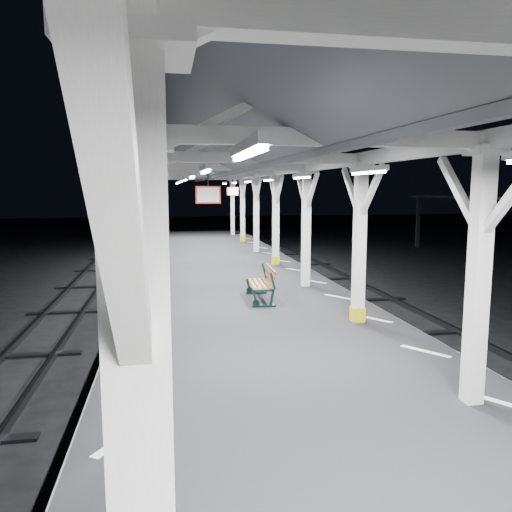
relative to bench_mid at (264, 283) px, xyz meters
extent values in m
plane|color=black|center=(-0.46, -4.39, -1.45)|extent=(120.00, 120.00, 0.00)
cube|color=black|center=(-0.46, -4.39, -0.95)|extent=(6.00, 50.00, 1.00)
cube|color=silver|center=(-2.91, -4.39, -0.45)|extent=(1.00, 48.00, 0.01)
cube|color=silver|center=(1.99, -4.39, -0.45)|extent=(1.00, 48.00, 0.01)
cube|color=#2D2D33|center=(-4.91, -4.39, -1.37)|extent=(0.08, 60.00, 0.16)
cube|color=silver|center=(-2.46, -10.39, 2.81)|extent=(0.40, 0.40, 0.12)
cube|color=silver|center=(-2.46, -9.84, 2.30)|extent=(0.10, 0.99, 0.99)
cube|color=silver|center=(-2.46, -10.94, 2.30)|extent=(0.10, 0.99, 0.99)
cube|color=silver|center=(-2.46, -6.39, 1.15)|extent=(0.22, 0.22, 3.20)
cube|color=silver|center=(-2.46, -6.39, 2.81)|extent=(0.40, 0.40, 0.12)
cube|color=silver|center=(-2.46, -5.84, 2.30)|extent=(0.10, 0.99, 0.99)
cube|color=silver|center=(-2.46, -6.94, 2.30)|extent=(0.10, 0.99, 0.99)
cube|color=silver|center=(-2.46, -2.39, 1.15)|extent=(0.22, 0.22, 3.20)
cube|color=silver|center=(-2.46, -2.39, 2.81)|extent=(0.40, 0.40, 0.12)
cube|color=gold|center=(-2.46, -2.39, -0.27)|extent=(0.26, 0.26, 0.30)
cube|color=silver|center=(-2.46, -1.84, 2.30)|extent=(0.10, 0.99, 0.99)
cube|color=silver|center=(-2.46, -2.94, 2.30)|extent=(0.10, 0.99, 0.99)
cube|color=silver|center=(-2.46, 1.61, 1.15)|extent=(0.22, 0.22, 3.20)
cube|color=silver|center=(-2.46, 1.61, 2.81)|extent=(0.40, 0.40, 0.12)
cube|color=silver|center=(-2.46, 2.16, 2.30)|extent=(0.10, 0.99, 0.99)
cube|color=silver|center=(-2.46, 1.06, 2.30)|extent=(0.10, 0.99, 0.99)
cube|color=silver|center=(-2.46, 5.61, 1.15)|extent=(0.22, 0.22, 3.20)
cube|color=silver|center=(-2.46, 5.61, 2.81)|extent=(0.40, 0.40, 0.12)
cube|color=gold|center=(-2.46, 5.61, -0.27)|extent=(0.26, 0.26, 0.30)
cube|color=silver|center=(-2.46, 6.16, 2.30)|extent=(0.10, 0.99, 0.99)
cube|color=silver|center=(-2.46, 5.06, 2.30)|extent=(0.10, 0.99, 0.99)
cube|color=silver|center=(-2.46, 9.61, 1.15)|extent=(0.22, 0.22, 3.20)
cube|color=silver|center=(-2.46, 9.61, 2.81)|extent=(0.40, 0.40, 0.12)
cube|color=silver|center=(-2.46, 10.16, 2.30)|extent=(0.10, 0.99, 0.99)
cube|color=silver|center=(-2.46, 9.06, 2.30)|extent=(0.10, 0.99, 0.99)
cube|color=silver|center=(-2.46, 13.61, 1.15)|extent=(0.22, 0.22, 3.20)
cube|color=silver|center=(-2.46, 13.61, 2.81)|extent=(0.40, 0.40, 0.12)
cube|color=gold|center=(-2.46, 13.61, -0.27)|extent=(0.26, 0.26, 0.30)
cube|color=silver|center=(-2.46, 14.16, 2.30)|extent=(0.10, 0.99, 0.99)
cube|color=silver|center=(-2.46, 13.06, 2.30)|extent=(0.10, 0.99, 0.99)
cube|color=silver|center=(-2.46, 17.61, 1.15)|extent=(0.22, 0.22, 3.20)
cube|color=silver|center=(-2.46, 17.61, 2.81)|extent=(0.40, 0.40, 0.12)
cube|color=silver|center=(-2.46, 18.16, 2.30)|extent=(0.10, 0.99, 0.99)
cube|color=silver|center=(-2.46, 17.06, 2.30)|extent=(0.10, 0.99, 0.99)
cube|color=silver|center=(1.54, -6.39, 1.15)|extent=(0.22, 0.22, 3.20)
cube|color=silver|center=(1.54, -6.39, 2.81)|extent=(0.40, 0.40, 0.12)
cube|color=silver|center=(1.54, -5.84, 2.30)|extent=(0.10, 0.99, 0.99)
cube|color=silver|center=(1.54, -2.39, 1.15)|extent=(0.22, 0.22, 3.20)
cube|color=silver|center=(1.54, -2.39, 2.81)|extent=(0.40, 0.40, 0.12)
cube|color=gold|center=(1.54, -2.39, -0.27)|extent=(0.26, 0.26, 0.30)
cube|color=silver|center=(1.54, -1.84, 2.30)|extent=(0.10, 0.99, 0.99)
cube|color=silver|center=(1.54, -2.94, 2.30)|extent=(0.10, 0.99, 0.99)
cube|color=silver|center=(1.54, 1.61, 1.15)|extent=(0.22, 0.22, 3.20)
cube|color=silver|center=(1.54, 1.61, 2.81)|extent=(0.40, 0.40, 0.12)
cube|color=silver|center=(1.54, 2.16, 2.30)|extent=(0.10, 0.99, 0.99)
cube|color=silver|center=(1.54, 1.06, 2.30)|extent=(0.10, 0.99, 0.99)
cube|color=silver|center=(1.54, 5.61, 1.15)|extent=(0.22, 0.22, 3.20)
cube|color=silver|center=(1.54, 5.61, 2.81)|extent=(0.40, 0.40, 0.12)
cube|color=gold|center=(1.54, 5.61, -0.27)|extent=(0.26, 0.26, 0.30)
cube|color=silver|center=(1.54, 6.16, 2.30)|extent=(0.10, 0.99, 0.99)
cube|color=silver|center=(1.54, 5.06, 2.30)|extent=(0.10, 0.99, 0.99)
cube|color=silver|center=(1.54, 9.61, 1.15)|extent=(0.22, 0.22, 3.20)
cube|color=silver|center=(1.54, 9.61, 2.81)|extent=(0.40, 0.40, 0.12)
cube|color=silver|center=(1.54, 10.16, 2.30)|extent=(0.10, 0.99, 0.99)
cube|color=silver|center=(1.54, 9.06, 2.30)|extent=(0.10, 0.99, 0.99)
cube|color=silver|center=(1.54, 13.61, 1.15)|extent=(0.22, 0.22, 3.20)
cube|color=silver|center=(1.54, 13.61, 2.81)|extent=(0.40, 0.40, 0.12)
cube|color=gold|center=(1.54, 13.61, -0.27)|extent=(0.26, 0.26, 0.30)
cube|color=silver|center=(1.54, 14.16, 2.30)|extent=(0.10, 0.99, 0.99)
cube|color=silver|center=(1.54, 13.06, 2.30)|extent=(0.10, 0.99, 0.99)
cube|color=silver|center=(1.54, 17.61, 1.15)|extent=(0.22, 0.22, 3.20)
cube|color=silver|center=(1.54, 17.61, 2.81)|extent=(0.40, 0.40, 0.12)
cube|color=silver|center=(1.54, 18.16, 2.30)|extent=(0.10, 0.99, 0.99)
cube|color=silver|center=(1.54, 17.06, 2.30)|extent=(0.10, 0.99, 0.99)
cube|color=silver|center=(-2.46, -4.39, 2.93)|extent=(0.18, 48.00, 0.24)
cube|color=silver|center=(1.54, -4.39, 2.93)|extent=(0.18, 48.00, 0.24)
cube|color=silver|center=(-0.46, -6.39, 2.93)|extent=(4.20, 0.14, 0.20)
cube|color=silver|center=(-0.46, -2.39, 2.93)|extent=(4.20, 0.14, 0.20)
cube|color=silver|center=(-0.46, 1.61, 2.93)|extent=(4.20, 0.14, 0.20)
cube|color=silver|center=(-0.46, 5.61, 2.93)|extent=(4.20, 0.14, 0.20)
cube|color=silver|center=(-0.46, 9.61, 2.93)|extent=(4.20, 0.14, 0.20)
cube|color=silver|center=(-0.46, 13.61, 2.93)|extent=(4.20, 0.14, 0.20)
cube|color=silver|center=(-0.46, 17.61, 2.93)|extent=(4.20, 0.14, 0.20)
cube|color=silver|center=(-0.46, -4.39, 3.85)|extent=(0.16, 48.00, 0.20)
cube|color=#484A50|center=(-1.76, -4.39, 3.47)|extent=(2.80, 49.00, 1.45)
cube|color=#484A50|center=(0.84, -4.39, 3.47)|extent=(2.80, 49.00, 1.45)
cube|color=silver|center=(-1.76, -8.39, 2.65)|extent=(0.10, 1.35, 0.08)
cube|color=white|center=(-1.76, -8.39, 2.60)|extent=(0.05, 1.25, 0.05)
cube|color=silver|center=(-1.76, -4.39, 2.65)|extent=(0.10, 1.35, 0.08)
cube|color=white|center=(-1.76, -4.39, 2.60)|extent=(0.05, 1.25, 0.05)
cube|color=silver|center=(-1.76, -0.39, 2.65)|extent=(0.10, 1.35, 0.08)
cube|color=white|center=(-1.76, -0.39, 2.60)|extent=(0.05, 1.25, 0.05)
cube|color=silver|center=(-1.76, 3.61, 2.65)|extent=(0.10, 1.35, 0.08)
cube|color=white|center=(-1.76, 3.61, 2.60)|extent=(0.05, 1.25, 0.05)
cube|color=silver|center=(-1.76, 7.61, 2.65)|extent=(0.10, 1.35, 0.08)
cube|color=white|center=(-1.76, 7.61, 2.60)|extent=(0.05, 1.25, 0.05)
cube|color=silver|center=(-1.76, 11.61, 2.65)|extent=(0.10, 1.35, 0.08)
cube|color=white|center=(-1.76, 11.61, 2.60)|extent=(0.05, 1.25, 0.05)
cube|color=silver|center=(-1.76, 15.61, 2.65)|extent=(0.10, 1.35, 0.08)
cube|color=white|center=(-1.76, 15.61, 2.60)|extent=(0.05, 1.25, 0.05)
cube|color=silver|center=(0.84, -4.39, 2.65)|extent=(0.10, 1.35, 0.08)
cube|color=white|center=(0.84, -4.39, 2.60)|extent=(0.05, 1.25, 0.05)
cube|color=silver|center=(0.84, -0.39, 2.65)|extent=(0.10, 1.35, 0.08)
cube|color=white|center=(0.84, -0.39, 2.60)|extent=(0.05, 1.25, 0.05)
cube|color=silver|center=(0.84, 3.61, 2.65)|extent=(0.10, 1.35, 0.08)
cube|color=white|center=(0.84, 3.61, 2.60)|extent=(0.05, 1.25, 0.05)
cube|color=silver|center=(0.84, 7.61, 2.65)|extent=(0.10, 1.35, 0.08)
cube|color=white|center=(0.84, 7.61, 2.60)|extent=(0.05, 1.25, 0.05)
cube|color=silver|center=(0.84, 11.61, 2.65)|extent=(0.10, 1.35, 0.08)
cube|color=white|center=(0.84, 11.61, 2.60)|extent=(0.05, 1.25, 0.05)
cube|color=silver|center=(0.84, 15.61, 2.65)|extent=(0.10, 1.35, 0.08)
cube|color=white|center=(0.84, 15.61, 2.60)|extent=(0.05, 1.25, 0.05)
cylinder|color=black|center=(-1.52, -2.00, 2.57)|extent=(0.02, 0.02, 0.36)
cube|color=red|center=(-1.52, -2.00, 2.21)|extent=(0.50, 0.03, 0.35)
cube|color=white|center=(-1.52, -2.00, 2.21)|extent=(0.44, 0.04, 0.29)
cylinder|color=black|center=(0.37, 8.60, 2.57)|extent=(0.02, 0.02, 0.36)
cube|color=red|center=(0.37, 8.60, 2.21)|extent=(0.50, 0.03, 0.35)
cube|color=white|center=(0.37, 8.60, 2.21)|extent=(0.44, 0.05, 0.29)
cube|color=black|center=(13.54, 17.61, 0.20)|extent=(0.20, 0.20, 3.30)
sphere|color=silver|center=(13.54, 11.61, 1.77)|extent=(0.20, 0.20, 0.20)
sphere|color=silver|center=(13.54, 17.61, 1.77)|extent=(0.20, 0.20, 0.20)
cube|color=black|center=(-0.13, -0.75, -0.42)|extent=(0.57, 0.09, 0.06)
cube|color=black|center=(-0.34, -0.73, -0.23)|extent=(0.15, 0.06, 0.44)
cube|color=black|center=(0.05, -0.76, -0.23)|extent=(0.13, 0.05, 0.44)
cube|color=black|center=(0.07, -0.76, 0.18)|extent=(0.16, 0.06, 0.41)
cube|color=black|center=(-0.04, 0.76, -0.42)|extent=(0.57, 0.09, 0.06)
cube|color=black|center=(-0.25, 0.77, -0.23)|extent=(0.15, 0.06, 0.44)
cube|color=black|center=(0.14, 0.75, -0.23)|extent=(0.13, 0.05, 0.44)
cube|color=black|center=(0.16, 0.74, 0.18)|extent=(0.16, 0.06, 0.41)
cube|color=brown|center=(-0.28, 0.02, -0.03)|extent=(0.17, 1.43, 0.03)
cube|color=brown|center=(-0.16, 0.01, -0.03)|extent=(0.17, 1.43, 0.03)
cube|color=brown|center=(-0.03, 0.00, -0.03)|extent=(0.17, 1.43, 0.03)
cube|color=brown|center=(0.09, -0.01, -0.03)|extent=(0.17, 1.43, 0.03)
cube|color=brown|center=(0.15, -0.01, 0.10)|extent=(0.13, 1.43, 0.09)
cube|color=brown|center=(0.17, -0.01, 0.23)|extent=(0.13, 1.43, 0.09)
cube|color=brown|center=(0.19, -0.01, 0.35)|extent=(0.13, 1.43, 0.09)
camera|label=1|loc=(-2.35, -12.04, 2.35)|focal=35.00mm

